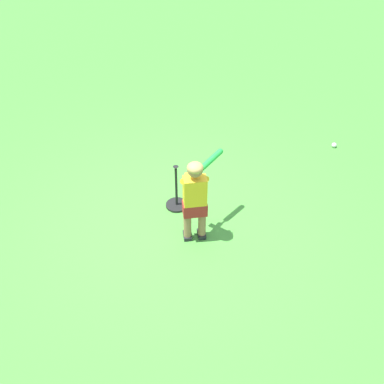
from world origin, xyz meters
name	(u,v)px	position (x,y,z in m)	size (l,w,h in m)	color
ground_plane	(169,227)	(0.00, 0.00, 0.00)	(40.00, 40.00, 0.00)	#479338
child_batter	(196,193)	(0.30, -0.19, 0.65)	(0.54, 0.62, 1.08)	#232328
play_ball_far_left	(334,145)	(2.59, 1.48, 0.04)	(0.07, 0.07, 0.07)	white
batting_tee	(177,200)	(0.12, 0.37, 0.10)	(0.28, 0.28, 0.62)	black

